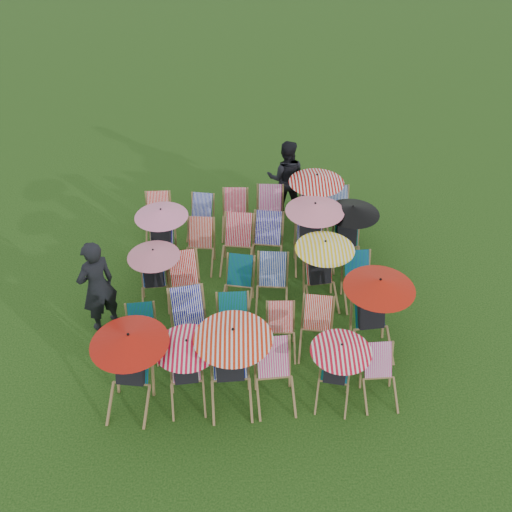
{
  "coord_description": "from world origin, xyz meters",
  "views": [
    {
      "loc": [
        -0.13,
        -8.1,
        7.67
      ],
      "look_at": [
        0.06,
        0.37,
        0.9
      ],
      "focal_mm": 40.0,
      "sensor_mm": 36.0,
      "label": 1
    }
  ],
  "objects_px": {
    "person_left": "(97,286)",
    "person_rear": "(286,178)",
    "deckchair_5": "(380,378)",
    "deckchair_29": "(339,213)",
    "deckchair_0": "(129,370)"
  },
  "relations": [
    {
      "from": "person_left",
      "to": "deckchair_29",
      "type": "bearing_deg",
      "value": 169.21
    },
    {
      "from": "deckchair_29",
      "to": "person_left",
      "type": "xyz_separation_m",
      "value": [
        -4.74,
        -2.92,
        0.49
      ]
    },
    {
      "from": "deckchair_5",
      "to": "deckchair_0",
      "type": "bearing_deg",
      "value": 177.23
    },
    {
      "from": "deckchair_29",
      "to": "person_rear",
      "type": "xyz_separation_m",
      "value": [
        -1.15,
        0.8,
        0.45
      ]
    },
    {
      "from": "deckchair_0",
      "to": "deckchair_29",
      "type": "distance_m",
      "value": 6.11
    },
    {
      "from": "deckchair_5",
      "to": "person_left",
      "type": "height_order",
      "value": "person_left"
    },
    {
      "from": "deckchair_0",
      "to": "person_rear",
      "type": "xyz_separation_m",
      "value": [
        2.79,
        5.46,
        0.15
      ]
    },
    {
      "from": "person_left",
      "to": "person_rear",
      "type": "bearing_deg",
      "value": -176.39
    },
    {
      "from": "deckchair_29",
      "to": "person_rear",
      "type": "bearing_deg",
      "value": 141.03
    },
    {
      "from": "person_rear",
      "to": "deckchair_29",
      "type": "bearing_deg",
      "value": 149.11
    },
    {
      "from": "person_left",
      "to": "deckchair_5",
      "type": "bearing_deg",
      "value": 117.65
    },
    {
      "from": "deckchair_5",
      "to": "person_rear",
      "type": "relative_size",
      "value": 0.47
    },
    {
      "from": "deckchair_0",
      "to": "deckchair_29",
      "type": "bearing_deg",
      "value": 57.28
    },
    {
      "from": "deckchair_5",
      "to": "deckchair_29",
      "type": "relative_size",
      "value": 0.92
    },
    {
      "from": "deckchair_0",
      "to": "person_left",
      "type": "height_order",
      "value": "person_left"
    }
  ]
}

